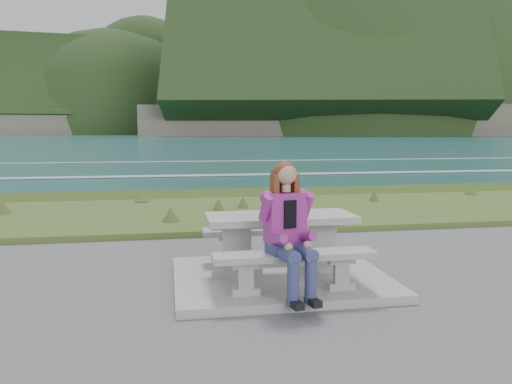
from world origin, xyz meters
The scene contains 9 objects.
concrete_slab centered at (0.00, 0.00, 0.05)m, with size 2.60×2.10×0.10m, color gray.
picnic_table centered at (0.00, 0.00, 0.68)m, with size 1.80×0.75×0.75m.
bench_landward centered at (0.00, -0.70, 0.45)m, with size 1.80×0.35×0.45m.
bench_seaward centered at (0.00, 0.70, 0.45)m, with size 1.80×0.35×0.45m.
grass_verge centered at (0.00, 5.00, 0.00)m, with size 160.00×4.50×0.22m, color #3B5520.
shore_drop centered at (0.00, 7.90, 0.00)m, with size 160.00×0.80×2.20m, color brown.
ocean centered at (0.00, 25.09, -1.74)m, with size 1600.00×1600.00×0.09m.
headland_range centered at (190.17, 398.13, 9.96)m, with size 729.83×363.95×234.07m.
seated_woman centered at (-0.07, -0.84, 0.63)m, with size 0.54×0.79×1.45m.
Camera 1 is at (-1.34, -5.87, 1.88)m, focal length 35.00 mm.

